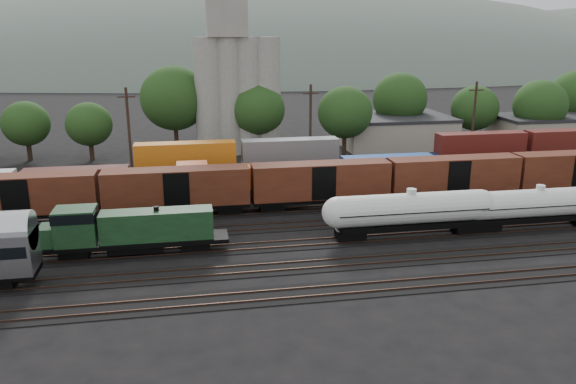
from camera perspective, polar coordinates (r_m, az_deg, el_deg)
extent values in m
plane|color=black|center=(55.80, -5.04, -3.79)|extent=(600.00, 600.00, 0.00)
cube|color=black|center=(42.04, -3.12, -10.61)|extent=(180.00, 3.20, 0.08)
cube|color=#382319|center=(41.37, -3.00, -10.95)|extent=(180.00, 0.08, 0.16)
cube|color=#382319|center=(42.64, -3.24, -10.08)|extent=(180.00, 0.08, 0.16)
cube|color=black|center=(46.54, -3.89, -7.87)|extent=(180.00, 3.20, 0.08)
cube|color=#382319|center=(45.85, -3.79, -8.14)|extent=(180.00, 0.08, 0.16)
cube|color=#382319|center=(47.16, -3.99, -7.44)|extent=(180.00, 0.08, 0.16)
cube|color=black|center=(51.13, -4.52, -5.63)|extent=(180.00, 3.20, 0.08)
cube|color=#382319|center=(50.43, -4.44, -5.84)|extent=(180.00, 0.08, 0.16)
cube|color=#382319|center=(51.76, -4.60, -5.25)|extent=(180.00, 0.08, 0.16)
cube|color=black|center=(55.78, -5.04, -3.75)|extent=(180.00, 3.20, 0.08)
cube|color=#382319|center=(55.09, -4.97, -3.92)|extent=(180.00, 0.08, 0.16)
cube|color=#382319|center=(56.43, -5.11, -3.43)|extent=(180.00, 0.08, 0.16)
cube|color=black|center=(60.50, -5.47, -2.16)|extent=(180.00, 3.20, 0.08)
cube|color=#382319|center=(59.79, -5.42, -2.30)|extent=(180.00, 0.08, 0.16)
cube|color=#382319|center=(61.15, -5.53, -1.89)|extent=(180.00, 0.08, 0.16)
cube|color=black|center=(65.26, -5.85, -0.81)|extent=(180.00, 3.20, 0.08)
cube|color=#382319|center=(64.55, -5.80, -0.92)|extent=(180.00, 0.08, 0.16)
cube|color=#382319|center=(65.92, -5.90, -0.56)|extent=(180.00, 0.08, 0.16)
cube|color=black|center=(70.05, -6.17, 0.36)|extent=(180.00, 3.20, 0.08)
cube|color=#382319|center=(69.33, -6.13, 0.27)|extent=(180.00, 0.08, 0.16)
cube|color=#382319|center=(70.71, -6.21, 0.58)|extent=(180.00, 0.08, 0.16)
cube|color=black|center=(50.76, -15.20, -4.89)|extent=(15.99, 2.73, 0.38)
cube|color=black|center=(50.90, -15.17, -5.33)|extent=(4.70, 2.07, 0.75)
cube|color=#17381C|center=(50.11, -13.14, -3.24)|extent=(9.59, 2.26, 2.54)
cube|color=#17381C|center=(50.88, -20.73, -3.25)|extent=(3.39, 2.73, 3.10)
cube|color=black|center=(50.58, -20.84, -2.19)|extent=(3.48, 2.82, 0.85)
cube|color=#17381C|center=(51.58, -23.10, -4.08)|extent=(1.50, 2.26, 1.69)
cylinder|color=black|center=(49.67, -13.24, -1.70)|extent=(0.47, 0.47, 0.47)
cube|color=black|center=(51.73, -20.82, -5.72)|extent=(2.44, 1.88, 0.66)
cube|color=black|center=(50.72, -9.37, -5.27)|extent=(2.44, 1.88, 0.66)
cylinder|color=silver|center=(53.87, 12.33, -1.63)|extent=(14.13, 2.91, 2.91)
sphere|color=silver|center=(51.64, 5.05, -2.09)|extent=(2.91, 2.91, 2.91)
sphere|color=silver|center=(56.89, 18.93, -1.20)|extent=(2.91, 2.91, 2.91)
cylinder|color=silver|center=(53.40, 12.44, 0.06)|extent=(0.90, 0.90, 0.50)
cube|color=black|center=(53.87, 12.33, -1.63)|extent=(14.45, 3.05, 0.08)
cube|color=black|center=(54.37, 12.23, -3.25)|extent=(13.65, 2.21, 0.50)
cube|color=black|center=(52.71, 6.35, -4.29)|extent=(2.61, 2.01, 0.70)
cube|color=black|center=(56.95, 17.60, -3.40)|extent=(2.61, 2.01, 0.70)
cylinder|color=silver|center=(60.15, 24.12, -1.00)|extent=(13.25, 2.73, 2.73)
sphere|color=silver|center=(56.74, 18.56, -1.38)|extent=(2.73, 2.73, 2.73)
cylinder|color=silver|center=(59.75, 24.28, 0.42)|extent=(0.85, 0.85, 0.47)
cube|color=black|center=(60.15, 24.12, -1.00)|extent=(13.55, 2.86, 0.08)
cube|color=black|center=(60.58, 23.95, -2.36)|extent=(12.79, 2.07, 0.47)
cube|color=black|center=(57.94, 19.43, -3.27)|extent=(2.45, 1.88, 0.66)
cube|color=black|center=(64.99, -5.05, 0.25)|extent=(17.21, 2.77, 0.38)
cube|color=black|center=(65.10, -5.04, -0.11)|extent=(4.78, 2.10, 0.76)
cube|color=#C24611|center=(64.80, -3.26, 1.60)|extent=(10.32, 2.29, 2.58)
cube|color=#C24611|center=(64.31, -9.67, 1.55)|extent=(3.44, 2.77, 3.15)
cube|color=black|center=(64.07, -9.72, 2.42)|extent=(3.54, 2.87, 0.86)
cube|color=#C24611|center=(64.53, -11.78, 0.83)|extent=(1.53, 2.29, 1.72)
cylinder|color=black|center=(64.46, -3.28, 2.84)|extent=(0.48, 0.48, 0.48)
cube|color=black|center=(64.94, -9.88, -0.51)|extent=(2.49, 1.91, 0.67)
cube|color=black|center=(65.84, -0.26, -0.04)|extent=(2.49, 1.91, 0.67)
cube|color=black|center=(62.33, -25.42, -2.03)|extent=(15.00, 2.60, 0.40)
cube|color=#4E2012|center=(61.76, -25.66, -0.18)|extent=(15.00, 2.90, 3.80)
cube|color=black|center=(60.01, -11.13, -1.39)|extent=(15.00, 2.60, 0.40)
cube|color=#4E2012|center=(59.42, -11.24, 0.54)|extent=(15.00, 2.90, 3.80)
cube|color=black|center=(61.57, 3.33, -0.66)|extent=(15.00, 2.60, 0.40)
cube|color=#4E2012|center=(61.00, 3.36, 1.23)|extent=(15.00, 2.90, 3.80)
cube|color=black|center=(66.75, 16.30, 0.04)|extent=(15.00, 2.60, 0.40)
cube|color=#4E2012|center=(66.22, 16.44, 1.78)|extent=(15.00, 2.90, 3.80)
cube|color=black|center=(74.80, 26.95, 0.61)|extent=(15.00, 2.60, 0.40)
cube|color=#4E2012|center=(74.33, 27.15, 2.17)|extent=(15.00, 2.90, 3.80)
cube|color=black|center=(69.92, -6.18, 0.72)|extent=(160.00, 2.60, 0.60)
cube|color=#42160F|center=(70.65, -20.69, 1.26)|extent=(12.00, 2.40, 2.60)
cube|color=silver|center=(69.38, -10.26, 1.80)|extent=(12.00, 2.40, 2.60)
cube|color=#CC6B14|center=(68.80, -10.36, 3.90)|extent=(12.00, 2.40, 2.60)
cube|color=silver|center=(70.46, 0.21, 2.28)|extent=(12.00, 2.40, 2.60)
cube|color=slate|center=(69.89, 0.21, 4.35)|extent=(12.00, 2.40, 2.60)
cube|color=navy|center=(73.78, 10.04, 2.66)|extent=(12.00, 2.40, 2.60)
cube|color=navy|center=(79.05, 18.81, 2.94)|extent=(12.00, 2.40, 2.60)
cube|color=#541713|center=(78.54, 18.98, 4.79)|extent=(12.00, 2.40, 2.60)
cube|color=#5B5D60|center=(85.92, 26.33, 3.12)|extent=(12.00, 2.40, 2.60)
cube|color=#531813|center=(85.45, 26.54, 4.82)|extent=(12.00, 2.40, 2.60)
cylinder|color=gray|center=(88.93, -8.00, 9.53)|extent=(4.40, 4.40, 18.00)
cylinder|color=gray|center=(89.10, -6.05, 9.61)|extent=(4.40, 4.40, 18.00)
cylinder|color=gray|center=(89.36, -4.10, 9.68)|extent=(4.40, 4.40, 18.00)
cylinder|color=gray|center=(89.73, -2.17, 9.73)|extent=(4.40, 4.40, 18.00)
cube|color=gray|center=(88.60, -6.30, 17.99)|extent=(6.00, 5.00, 8.00)
cube|color=#9E937F|center=(98.05, 10.61, 6.06)|extent=(18.00, 14.00, 4.60)
cube|color=#232326|center=(97.66, 10.69, 7.53)|extent=(18.36, 14.28, 0.50)
cube|color=#9E937F|center=(105.27, 24.50, 5.56)|extent=(16.00, 10.00, 4.60)
cube|color=#232326|center=(104.89, 24.66, 6.93)|extent=(16.32, 10.20, 0.50)
cylinder|color=black|center=(93.40, -24.77, 3.72)|extent=(0.70, 0.70, 2.57)
ellipsoid|color=#234519|center=(92.69, -25.08, 6.32)|extent=(6.98, 6.98, 6.61)
cylinder|color=black|center=(90.00, -19.31, 3.86)|extent=(0.70, 0.70, 2.52)
ellipsoid|color=#234519|center=(89.27, -19.56, 6.51)|extent=(6.83, 6.83, 6.47)
cylinder|color=black|center=(92.90, -11.26, 5.27)|extent=(0.70, 0.70, 3.95)
ellipsoid|color=#234519|center=(91.92, -11.49, 9.33)|extent=(10.71, 10.71, 10.15)
cylinder|color=black|center=(90.48, -3.05, 5.03)|extent=(0.70, 0.70, 3.19)
ellipsoid|color=#234519|center=(89.61, -3.10, 8.39)|extent=(8.65, 8.65, 8.20)
cylinder|color=black|center=(88.61, 5.72, 4.71)|extent=(0.70, 0.70, 3.12)
ellipsoid|color=#234519|center=(87.73, 5.82, 8.06)|extent=(8.46, 8.46, 8.01)
cylinder|color=black|center=(101.40, 11.11, 6.03)|extent=(0.70, 0.70, 3.47)
ellipsoid|color=#234519|center=(100.58, 11.29, 9.30)|extent=(9.43, 9.43, 8.93)
cylinder|color=black|center=(101.34, 18.20, 5.36)|extent=(0.70, 0.70, 2.91)
ellipsoid|color=#234519|center=(100.62, 18.44, 8.10)|extent=(7.91, 7.91, 7.49)
cylinder|color=black|center=(103.78, 23.90, 5.11)|extent=(0.70, 0.70, 3.22)
ellipsoid|color=#234519|center=(103.02, 24.24, 8.06)|extent=(8.74, 8.74, 8.28)
cylinder|color=black|center=(116.33, 26.77, 5.87)|extent=(0.70, 0.70, 3.45)
ellipsoid|color=#234519|center=(115.62, 27.13, 8.69)|extent=(9.37, 9.37, 8.88)
cylinder|color=black|center=(75.81, -15.82, 5.67)|extent=(0.36, 0.36, 12.00)
cube|color=black|center=(75.14, -16.10, 9.27)|extent=(2.20, 0.18, 0.18)
cylinder|color=black|center=(77.19, 2.28, 6.44)|extent=(0.36, 0.36, 12.00)
cube|color=black|center=(76.53, 2.32, 9.99)|extent=(2.20, 0.18, 0.18)
cylinder|color=black|center=(85.56, 18.30, 6.60)|extent=(0.36, 0.36, 12.00)
cube|color=black|center=(84.97, 18.58, 9.79)|extent=(2.20, 0.18, 0.18)
ellipsoid|color=#59665B|center=(318.19, -2.05, 8.55)|extent=(520.00, 286.00, 130.00)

